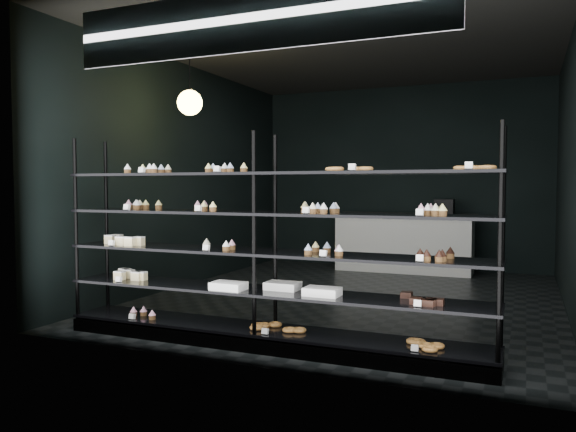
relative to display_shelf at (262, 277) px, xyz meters
The scene contains 5 objects.
room 2.64m from the display_shelf, 87.57° to the left, with size 5.01×6.01×3.20m.
display_shelf is the anchor object (origin of this frame).
signage 2.18m from the display_shelf, 77.70° to the right, with size 3.30×0.05×0.50m.
pendant_lamp 2.77m from the display_shelf, 140.44° to the left, with size 0.30×0.30×0.88m.
service_counter 4.96m from the display_shelf, 86.76° to the left, with size 2.33×0.65×1.23m.
Camera 1 is at (2.06, -6.95, 1.44)m, focal length 35.00 mm.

